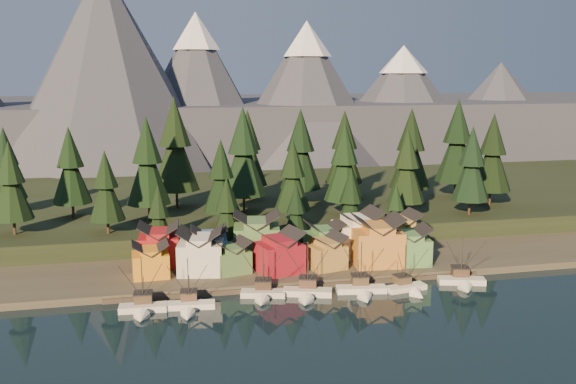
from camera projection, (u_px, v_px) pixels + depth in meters
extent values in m
plane|color=black|center=(320.00, 315.00, 119.55)|extent=(500.00, 500.00, 0.00)
cube|color=#3E392D|center=(276.00, 253.00, 157.76)|extent=(400.00, 50.00, 1.50)
cube|color=black|center=(244.00, 204.00, 205.27)|extent=(420.00, 100.00, 6.00)
cube|color=#453C31|center=(299.00, 284.00, 135.28)|extent=(80.00, 4.00, 1.00)
cube|color=#404352|center=(201.00, 128.00, 346.84)|extent=(560.00, 160.00, 30.00)
cone|color=#404352|center=(106.00, 71.00, 274.01)|extent=(100.00, 100.00, 90.00)
cone|color=#404352|center=(197.00, 91.00, 301.63)|extent=(80.00, 80.00, 72.00)
cone|color=white|center=(196.00, 31.00, 296.60)|extent=(22.40, 22.40, 17.28)
cone|color=#404352|center=(306.00, 95.00, 301.38)|extent=(84.00, 84.00, 68.00)
cone|color=white|center=(307.00, 39.00, 296.63)|extent=(23.52, 23.52, 16.32)
cone|color=#404352|center=(402.00, 103.00, 329.61)|extent=(92.00, 92.00, 58.00)
cone|color=white|center=(403.00, 59.00, 325.55)|extent=(25.76, 25.76, 13.92)
cone|color=#404352|center=(499.00, 108.00, 351.07)|extent=(88.00, 88.00, 50.00)
cube|color=silver|center=(143.00, 309.00, 121.53)|extent=(9.14, 3.77, 1.67)
cone|color=silver|center=(141.00, 319.00, 116.77)|extent=(3.35, 3.27, 3.13)
cube|color=black|center=(143.00, 312.00, 121.64)|extent=(9.36, 3.84, 0.37)
cube|color=#4B3C28|center=(143.00, 298.00, 122.82)|extent=(3.56, 3.37, 1.88)
cube|color=black|center=(143.00, 293.00, 122.63)|extent=(3.78, 3.59, 0.21)
cylinder|color=black|center=(142.00, 280.00, 121.05)|extent=(0.19, 0.19, 9.40)
cylinder|color=black|center=(144.00, 287.00, 124.35)|extent=(0.15, 0.15, 4.59)
cube|color=white|center=(189.00, 306.00, 123.01)|extent=(10.26, 3.99, 1.55)
cone|color=white|center=(188.00, 317.00, 117.65)|extent=(3.26, 3.71, 2.90)
cube|color=black|center=(189.00, 309.00, 123.12)|extent=(10.50, 4.07, 0.34)
cube|color=brown|center=(189.00, 296.00, 124.52)|extent=(3.40, 3.23, 1.74)
cube|color=black|center=(189.00, 291.00, 124.35)|extent=(3.61, 3.44, 0.19)
cylinder|color=black|center=(188.00, 280.00, 122.67)|extent=(0.17, 0.17, 8.70)
cylinder|color=black|center=(189.00, 285.00, 126.30)|extent=(0.14, 0.14, 4.25)
cube|color=beige|center=(263.00, 294.00, 129.49)|extent=(9.41, 5.13, 1.63)
cone|color=beige|center=(262.00, 303.00, 124.67)|extent=(3.71, 3.70, 3.06)
cube|color=black|center=(263.00, 297.00, 129.60)|extent=(9.63, 5.23, 0.36)
cube|color=#433123|center=(263.00, 284.00, 130.80)|extent=(3.91, 3.76, 1.84)
cube|color=black|center=(263.00, 280.00, 130.61)|extent=(4.16, 4.01, 0.20)
cylinder|color=black|center=(263.00, 268.00, 129.04)|extent=(0.18, 0.18, 9.19)
cylinder|color=black|center=(264.00, 275.00, 132.36)|extent=(0.14, 0.14, 4.49)
cube|color=silver|center=(307.00, 293.00, 130.16)|extent=(10.41, 6.17, 1.74)
cone|color=silver|center=(306.00, 303.00, 124.85)|extent=(4.15, 4.22, 3.27)
cube|color=black|center=(307.00, 296.00, 130.28)|extent=(10.66, 6.30, 0.38)
cube|color=brown|center=(308.00, 282.00, 131.61)|extent=(4.33, 4.19, 1.96)
cube|color=black|center=(308.00, 277.00, 131.41)|extent=(4.60, 4.46, 0.22)
cylinder|color=black|center=(308.00, 265.00, 129.69)|extent=(0.20, 0.20, 9.80)
cylinder|color=black|center=(309.00, 272.00, 133.34)|extent=(0.15, 0.15, 4.79)
cube|color=white|center=(361.00, 290.00, 131.93)|extent=(10.58, 4.74, 1.67)
cone|color=white|center=(366.00, 300.00, 126.43)|extent=(3.65, 3.95, 3.12)
cube|color=black|center=(361.00, 293.00, 132.04)|extent=(10.83, 4.83, 0.36)
cube|color=brown|center=(360.00, 280.00, 133.46)|extent=(3.80, 3.62, 1.87)
cube|color=black|center=(360.00, 275.00, 133.27)|extent=(4.03, 3.86, 0.21)
cylinder|color=black|center=(361.00, 264.00, 131.53)|extent=(0.19, 0.19, 9.37)
cylinder|color=black|center=(358.00, 270.00, 135.27)|extent=(0.15, 0.15, 4.58)
cube|color=white|center=(406.00, 289.00, 133.00)|extent=(9.04, 4.35, 1.52)
cone|color=white|center=(419.00, 296.00, 128.69)|extent=(3.33, 3.42, 2.85)
cube|color=black|center=(406.00, 291.00, 133.10)|extent=(9.25, 4.43, 0.33)
cube|color=brown|center=(402.00, 280.00, 134.16)|extent=(3.50, 3.35, 1.71)
cube|color=black|center=(402.00, 275.00, 133.98)|extent=(3.72, 3.57, 0.19)
cylinder|color=black|center=(405.00, 265.00, 132.55)|extent=(0.17, 0.17, 8.56)
cylinder|color=black|center=(397.00, 271.00, 135.54)|extent=(0.13, 0.13, 4.19)
cube|color=silver|center=(461.00, 282.00, 137.32)|extent=(10.29, 5.83, 1.71)
cone|color=silver|center=(467.00, 290.00, 132.05)|extent=(4.02, 4.11, 3.21)
cube|color=black|center=(461.00, 285.00, 137.44)|extent=(10.54, 5.95, 0.37)
cube|color=#4B3628|center=(460.00, 272.00, 138.77)|extent=(4.18, 4.04, 1.92)
cube|color=black|center=(460.00, 267.00, 138.57)|extent=(4.45, 4.30, 0.21)
cylinder|color=black|center=(462.00, 256.00, 136.87)|extent=(0.19, 0.19, 9.62)
cylinder|color=black|center=(459.00, 262.00, 140.49)|extent=(0.15, 0.15, 4.70)
cube|color=orange|center=(151.00, 265.00, 136.84)|extent=(7.83, 6.93, 5.18)
cube|color=orange|center=(150.00, 251.00, 136.27)|extent=(4.43, 6.64, 1.06)
cube|color=beige|center=(201.00, 257.00, 139.29)|extent=(10.93, 10.10, 6.87)
cube|color=beige|center=(200.00, 239.00, 138.54)|extent=(6.70, 9.12, 1.34)
cube|color=#4B7640|center=(231.00, 261.00, 139.89)|extent=(8.87, 8.51, 4.94)
cube|color=#4B7640|center=(230.00, 248.00, 139.34)|extent=(5.59, 7.57, 1.04)
cube|color=maroon|center=(279.00, 258.00, 139.89)|extent=(10.76, 9.97, 6.45)
cube|color=maroon|center=(279.00, 241.00, 139.18)|extent=(6.72, 8.85, 1.28)
cube|color=#AC833D|center=(325.00, 256.00, 143.02)|extent=(8.96, 8.96, 5.35)
cube|color=#AC833D|center=(326.00, 242.00, 142.43)|extent=(5.64, 8.06, 1.05)
cube|color=#BD7C30|center=(377.00, 247.00, 145.23)|extent=(11.61, 10.08, 7.94)
cube|color=#BD7C30|center=(378.00, 227.00, 144.36)|extent=(6.77, 9.43, 1.52)
cube|color=#508548|center=(409.00, 251.00, 146.11)|extent=(9.74, 8.79, 6.04)
cube|color=#508548|center=(409.00, 235.00, 145.44)|extent=(5.80, 8.11, 1.24)
cube|color=maroon|center=(159.00, 251.00, 144.57)|extent=(9.50, 8.60, 6.91)
cube|color=maroon|center=(159.00, 233.00, 143.82)|extent=(5.50, 8.11, 1.25)
cube|color=#3D6090|center=(209.00, 252.00, 144.48)|extent=(8.44, 7.98, 6.45)
cube|color=#3D6090|center=(209.00, 236.00, 143.78)|extent=(4.86, 7.58, 1.12)
cube|color=#4B7640|center=(257.00, 242.00, 149.72)|extent=(11.79, 10.49, 7.87)
cube|color=#4B7640|center=(256.00, 223.00, 148.86)|extent=(7.10, 9.56, 1.48)
cube|color=#457C43|center=(324.00, 246.00, 150.36)|extent=(8.65, 7.14, 6.06)
cube|color=#457C43|center=(325.00, 231.00, 149.70)|extent=(4.78, 6.97, 1.21)
cube|color=white|center=(357.00, 239.00, 152.64)|extent=(10.49, 9.38, 7.98)
cube|color=white|center=(358.00, 220.00, 151.78)|extent=(5.87, 9.08, 1.44)
cube|color=#AA8B3C|center=(399.00, 237.00, 156.32)|extent=(8.89, 8.36, 7.08)
cube|color=#AA8B3C|center=(400.00, 220.00, 155.56)|extent=(4.97, 8.11, 1.23)
cylinder|color=#332319|center=(14.00, 226.00, 154.43)|extent=(0.70, 0.70, 3.97)
cone|color=black|center=(12.00, 191.00, 152.85)|extent=(9.71, 9.71, 13.68)
cone|color=black|center=(9.00, 162.00, 151.55)|extent=(6.62, 6.62, 9.93)
cylinder|color=#332319|center=(73.00, 210.00, 172.35)|extent=(0.70, 0.70, 4.33)
cone|color=black|center=(71.00, 175.00, 170.62)|extent=(10.58, 10.58, 14.91)
cone|color=black|center=(69.00, 147.00, 169.21)|extent=(7.21, 7.21, 10.82)
cylinder|color=#332319|center=(108.00, 226.00, 155.42)|extent=(0.70, 0.70, 3.58)
cone|color=black|center=(106.00, 195.00, 154.00)|extent=(8.75, 8.75, 12.33)
cone|color=black|center=(105.00, 169.00, 152.83)|extent=(5.97, 5.97, 8.95)
cylinder|color=#332319|center=(149.00, 211.00, 168.99)|extent=(0.70, 0.70, 4.83)
cone|color=black|center=(148.00, 172.00, 167.06)|extent=(11.82, 11.82, 16.65)
cone|color=black|center=(146.00, 139.00, 165.48)|extent=(8.06, 8.06, 12.09)
cylinder|color=#332319|center=(177.00, 198.00, 185.03)|extent=(0.70, 0.70, 5.62)
cone|color=black|center=(176.00, 156.00, 182.79)|extent=(13.75, 13.75, 19.37)
cone|color=black|center=(174.00, 121.00, 180.95)|extent=(9.37, 9.37, 14.06)
cylinder|color=#332319|center=(222.00, 218.00, 163.41)|extent=(0.70, 0.70, 3.89)
cone|color=black|center=(221.00, 186.00, 161.85)|extent=(9.52, 9.52, 13.41)
cone|color=black|center=(221.00, 158.00, 160.58)|extent=(6.49, 6.49, 9.74)
cylinder|color=#332319|center=(244.00, 203.00, 179.41)|extent=(0.70, 0.70, 5.16)
cone|color=black|center=(243.00, 163.00, 177.35)|extent=(12.62, 12.62, 17.79)
cone|color=black|center=(243.00, 130.00, 175.66)|extent=(8.61, 8.61, 12.91)
cylinder|color=#332319|center=(293.00, 216.00, 165.41)|extent=(0.70, 0.70, 3.88)
cone|color=black|center=(293.00, 184.00, 163.86)|extent=(9.48, 9.48, 13.36)
cone|color=black|center=(293.00, 158.00, 162.59)|extent=(6.46, 6.46, 9.70)
cylinder|color=#332319|center=(300.00, 196.00, 190.06)|extent=(0.70, 0.70, 4.96)
cone|color=black|center=(300.00, 160.00, 188.08)|extent=(12.13, 12.13, 17.09)
cone|color=black|center=(301.00, 130.00, 186.46)|extent=(8.27, 8.27, 12.40)
cylinder|color=#332319|center=(344.00, 207.00, 175.55)|extent=(0.70, 0.70, 4.44)
cone|color=black|center=(344.00, 172.00, 173.78)|extent=(10.86, 10.86, 15.30)
cone|color=black|center=(345.00, 143.00, 172.33)|extent=(7.40, 7.40, 11.11)
cylinder|color=#332319|center=(344.00, 189.00, 201.22)|extent=(0.70, 0.70, 4.77)
cone|color=black|center=(344.00, 157.00, 199.32)|extent=(11.66, 11.66, 16.43)
cone|color=black|center=(345.00, 129.00, 197.76)|extent=(7.95, 7.95, 11.92)
cylinder|color=#332319|center=(405.00, 208.00, 174.26)|extent=(0.70, 0.70, 4.19)
cone|color=black|center=(406.00, 176.00, 172.59)|extent=(10.23, 10.23, 14.42)
cone|color=black|center=(407.00, 148.00, 171.23)|extent=(6.98, 6.98, 10.47)
cylinder|color=#332319|center=(409.00, 195.00, 191.27)|extent=(0.70, 0.70, 4.99)
cone|color=black|center=(410.00, 159.00, 189.28)|extent=(12.19, 12.19, 17.17)
cone|color=black|center=(411.00, 129.00, 187.65)|extent=(8.31, 8.31, 12.47)
cylinder|color=#332319|center=(469.00, 207.00, 176.26)|extent=(0.70, 0.70, 4.28)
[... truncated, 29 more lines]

